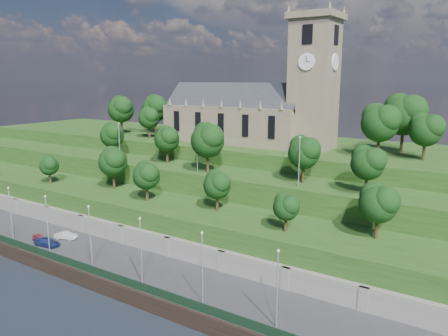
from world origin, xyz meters
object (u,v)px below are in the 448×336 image
Objects in this scene: church at (255,109)px; car_middle at (66,235)px; car_right at (47,242)px; car_left at (39,239)px.

car_middle is (-15.12, -38.63, -19.88)m from church.
church is 8.44× the size of car_right.
car_middle is at bearing -15.18° from car_left.
church is at bearing -29.57° from car_right.
church is 9.86× the size of car_middle.
car_middle is (2.22, 3.51, -0.02)m from car_left.
church is 46.00m from car_middle.
car_left is 4.15m from car_middle.
car_middle is 3.73m from car_right.
car_right is at bearing -78.28° from car_left.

